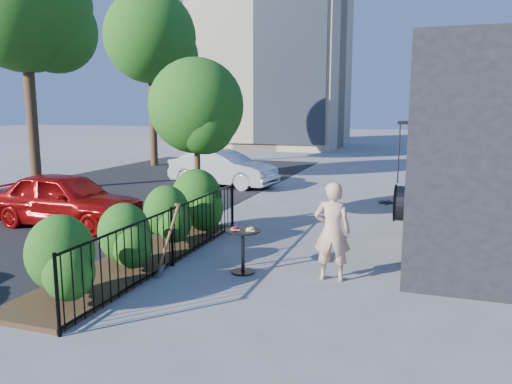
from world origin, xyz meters
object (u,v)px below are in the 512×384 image
(street_tree_near, at_px, (25,13))
(car_silver, at_px, (223,168))
(street_tree_far, at_px, (151,43))
(cafe_table, at_px, (243,243))
(patio_tree, at_px, (198,112))
(car_red, at_px, (66,199))
(shovel, at_px, (167,245))
(woman, at_px, (332,231))

(street_tree_near, relative_size, car_silver, 2.06)
(street_tree_far, distance_m, cafe_table, 17.82)
(street_tree_near, height_order, street_tree_far, same)
(patio_tree, bearing_deg, car_red, -166.43)
(shovel, bearing_deg, street_tree_near, 142.79)
(cafe_table, height_order, shovel, shovel)
(street_tree_far, distance_m, car_red, 13.83)
(street_tree_far, bearing_deg, woman, -50.55)
(street_tree_near, xyz_separation_m, car_silver, (5.73, 3.00, -5.25))
(cafe_table, relative_size, woman, 0.49)
(street_tree_far, height_order, car_silver, street_tree_far)
(street_tree_far, relative_size, woman, 4.95)
(street_tree_near, bearing_deg, street_tree_far, 90.00)
(street_tree_far, bearing_deg, car_silver, -41.12)
(street_tree_far, xyz_separation_m, cafe_table, (9.78, -13.89, -5.38))
(street_tree_far, bearing_deg, shovel, -59.25)
(street_tree_far, relative_size, shovel, 6.14)
(street_tree_far, height_order, shovel, street_tree_far)
(woman, height_order, car_red, woman)
(woman, xyz_separation_m, shovel, (-2.63, -0.85, -0.24))
(woman, distance_m, car_silver, 10.37)
(street_tree_far, bearing_deg, street_tree_near, -90.00)
(patio_tree, xyz_separation_m, woman, (3.61, -2.54, -1.93))
(patio_tree, bearing_deg, shovel, -73.87)
(street_tree_near, distance_m, car_red, 7.97)
(car_silver, bearing_deg, car_red, 178.84)
(car_red, bearing_deg, car_silver, -8.37)
(street_tree_far, xyz_separation_m, shovel, (8.68, -14.59, -5.33))
(cafe_table, distance_m, shovel, 1.31)
(patio_tree, xyz_separation_m, car_red, (-3.21, -0.77, -2.10))
(woman, bearing_deg, street_tree_far, -55.25)
(shovel, distance_m, car_red, 4.94)
(car_red, relative_size, car_silver, 0.97)
(car_silver, bearing_deg, cafe_table, -146.58)
(street_tree_near, distance_m, shovel, 12.13)
(patio_tree, distance_m, street_tree_far, 13.95)
(street_tree_near, bearing_deg, patio_tree, -22.57)
(cafe_table, bearing_deg, street_tree_far, 125.15)
(patio_tree, height_order, car_red, patio_tree)
(cafe_table, xyz_separation_m, car_red, (-5.29, 1.91, 0.13))
(patio_tree, distance_m, car_red, 3.91)
(patio_tree, height_order, woman, patio_tree)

